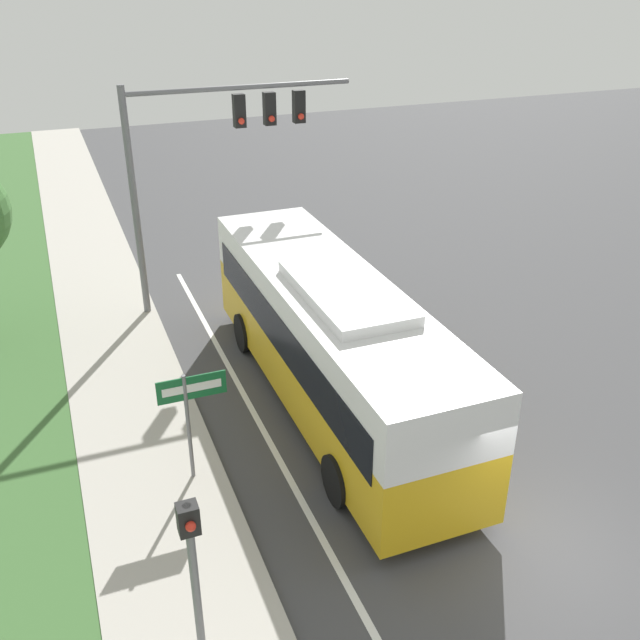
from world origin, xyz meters
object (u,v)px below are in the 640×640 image
pedestrian_signal (193,567)px  bus (331,335)px  street_sign (191,406)px  signal_gantry (209,145)px

pedestrian_signal → bus: bearing=53.6°
street_sign → signal_gantry: bearing=72.5°
signal_gantry → street_sign: 8.95m
signal_gantry → pedestrian_signal: 13.22m
pedestrian_signal → street_sign: pedestrian_signal is taller
bus → pedestrian_signal: bearing=-126.4°
signal_gantry → bus: bearing=-80.5°
bus → pedestrian_signal: (-4.49, -6.08, 0.37)m
pedestrian_signal → street_sign: (0.89, 4.48, -0.42)m
pedestrian_signal → street_sign: size_ratio=1.31×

